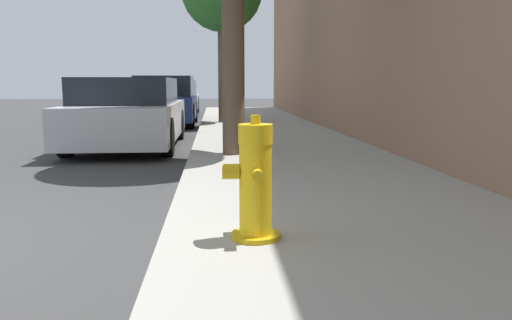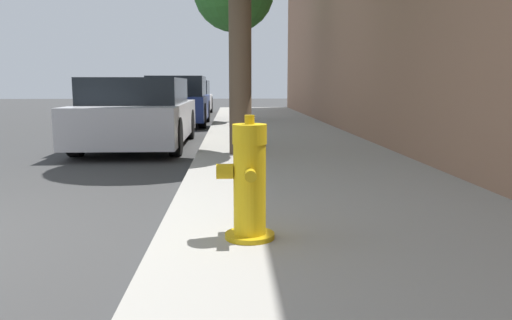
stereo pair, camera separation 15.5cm
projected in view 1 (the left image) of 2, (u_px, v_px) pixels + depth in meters
The scene contains 5 objects.
sidewalk_slab at pixel (370, 234), 3.85m from camera, with size 3.17×40.00×0.15m.
fire_hydrant at pixel (255, 183), 3.45m from camera, with size 0.40×0.42×0.86m.
parked_car_near at pixel (129, 114), 9.69m from camera, with size 1.89×4.42×1.34m.
parked_car_mid at pixel (166, 102), 14.91m from camera, with size 1.77×3.82×1.46m.
parked_car_far at pixel (174, 98), 20.21m from camera, with size 1.88×4.25×1.38m.
Camera 1 is at (2.57, -3.64, 1.22)m, focal length 35.00 mm.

